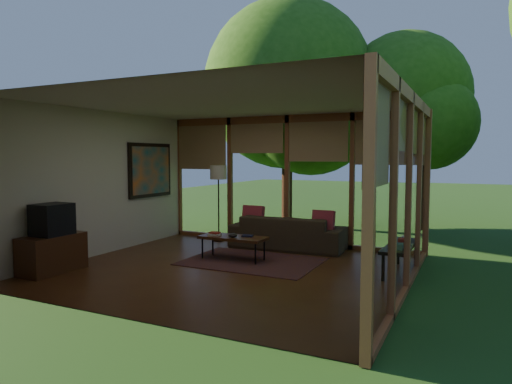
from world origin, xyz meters
The scene contains 25 objects.
floor centered at (0.00, 0.00, 0.00)m, with size 5.50×5.50×0.00m, color #5C3118.
ceiling centered at (0.00, 0.00, 2.70)m, with size 5.50×5.50×0.00m, color silver.
wall_left centered at (-2.75, 0.00, 1.35)m, with size 0.04×5.00×2.70m, color silver.
wall_front centered at (0.00, -2.50, 1.35)m, with size 5.50×0.04×2.70m, color silver.
window_wall_back centered at (0.00, 2.50, 1.35)m, with size 5.50×0.12×2.70m, color brown.
window_wall_right centered at (2.75, 0.00, 1.35)m, with size 0.12×5.00×2.70m, color brown.
tree_nw centered at (-0.97, 4.96, 3.73)m, with size 4.43×4.43×5.95m.
tree_ne centered at (1.87, 5.81, 3.36)m, with size 3.23×3.23×4.99m.
rug centered at (0.08, 0.65, 0.01)m, with size 2.30×1.63×0.01m, color maroon.
sofa centered at (0.22, 2.00, 0.33)m, with size 2.27×0.89×0.66m, color #3A2D1D.
pillow_left centered at (-0.53, 1.95, 0.60)m, with size 0.44×0.15×0.44m, color maroon.
pillow_right centered at (0.97, 1.95, 0.59)m, with size 0.42×0.14×0.42m, color maroon.
ct_book_lower centered at (-0.64, 0.59, 0.44)m, with size 0.21×0.16×0.03m, color beige.
ct_book_upper centered at (-0.64, 0.59, 0.47)m, with size 0.18×0.13×0.03m, color maroon.
ct_book_side centered at (-0.04, 0.72, 0.44)m, with size 0.19×0.14×0.03m, color black.
ct_bowl centered at (-0.24, 0.54, 0.46)m, with size 0.16×0.16×0.07m, color black.
media_cabinet centered at (-2.47, -1.37, 0.30)m, with size 0.50×1.00×0.60m, color #4B2814.
television centered at (-2.45, -1.37, 0.85)m, with size 0.45×0.55×0.50m, color black.
console_book_a centered at (2.40, 0.58, 0.50)m, with size 0.25×0.18×0.09m, color #2F5248.
console_book_b centered at (2.40, 1.03, 0.50)m, with size 0.20×0.14×0.09m, color maroon.
console_book_c centered at (2.40, 1.43, 0.49)m, with size 0.24×0.18×0.07m, color beige.
floor_lamp centered at (-1.47, 2.14, 1.41)m, with size 0.36×0.36×1.65m.
coffee_table centered at (-0.29, 0.64, 0.39)m, with size 1.20×0.50×0.43m.
side_console centered at (2.40, 0.98, 0.41)m, with size 0.60×1.40×0.46m.
wall_painting centered at (-2.71, 1.40, 1.55)m, with size 0.06×1.35×1.15m.
Camera 1 is at (3.56, -6.42, 1.84)m, focal length 32.00 mm.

